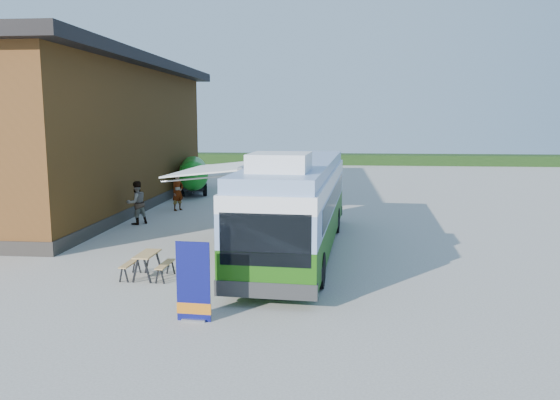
# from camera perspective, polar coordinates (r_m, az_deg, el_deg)

# --- Properties ---
(ground) EXTENTS (100.00, 100.00, 0.00)m
(ground) POSITION_cam_1_polar(r_m,az_deg,el_deg) (17.56, -3.46, -6.45)
(ground) COLOR #BCB7AD
(ground) RESTS_ON ground
(barn) EXTENTS (9.60, 21.20, 7.50)m
(barn) POSITION_cam_1_polar(r_m,az_deg,el_deg) (29.83, -20.86, 6.16)
(barn) COLOR brown
(barn) RESTS_ON ground
(hedge) EXTENTS (40.00, 3.00, 1.00)m
(hedge) POSITION_cam_1_polar(r_m,az_deg,el_deg) (55.17, 11.01, 4.18)
(hedge) COLOR #264419
(hedge) RESTS_ON ground
(bus) EXTENTS (3.28, 11.91, 3.62)m
(bus) POSITION_cam_1_polar(r_m,az_deg,el_deg) (18.41, 1.81, -0.25)
(bus) COLOR #2B6210
(bus) RESTS_ON ground
(awning) EXTENTS (3.02, 4.53, 0.53)m
(awning) POSITION_cam_1_polar(r_m,az_deg,el_deg) (18.93, -5.92, 2.70)
(awning) COLOR white
(awning) RESTS_ON ground
(banner) EXTENTS (0.80, 0.22, 1.84)m
(banner) POSITION_cam_1_polar(r_m,az_deg,el_deg) (12.53, -9.04, -9.16)
(banner) COLOR #0B0E57
(banner) RESTS_ON ground
(picnic_table) EXTENTS (1.31, 1.17, 0.73)m
(picnic_table) POSITION_cam_1_polar(r_m,az_deg,el_deg) (16.10, -13.70, -6.07)
(picnic_table) COLOR tan
(picnic_table) RESTS_ON ground
(person_a) EXTENTS (0.73, 0.81, 1.86)m
(person_a) POSITION_cam_1_polar(r_m,az_deg,el_deg) (27.47, -10.64, 0.85)
(person_a) COLOR #999999
(person_a) RESTS_ON ground
(person_b) EXTENTS (1.14, 1.15, 1.87)m
(person_b) POSITION_cam_1_polar(r_m,az_deg,el_deg) (24.27, -14.76, -0.28)
(person_b) COLOR #999999
(person_b) RESTS_ON ground
(slurry_tanker) EXTENTS (2.66, 5.67, 2.14)m
(slurry_tanker) POSITION_cam_1_polar(r_m,az_deg,el_deg) (33.44, -9.07, 2.76)
(slurry_tanker) COLOR #198E1E
(slurry_tanker) RESTS_ON ground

